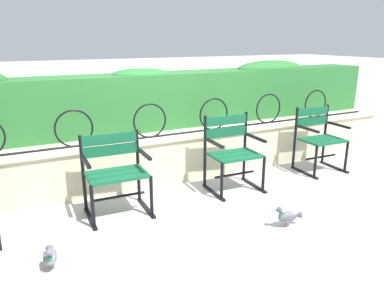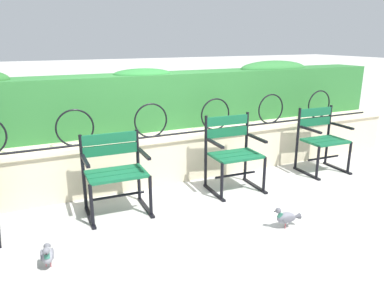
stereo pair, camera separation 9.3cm
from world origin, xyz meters
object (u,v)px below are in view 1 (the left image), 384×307
object	(u,v)px
pigeon_near_chairs	(287,216)
park_chair_centre_left	(115,171)
park_chair_rightmost	(319,137)
pigeon_far_side	(50,256)
park_chair_centre_right	(232,151)

from	to	relation	value
pigeon_near_chairs	park_chair_centre_left	bearing A→B (deg)	141.76
park_chair_rightmost	pigeon_near_chairs	distance (m)	1.91
park_chair_rightmost	pigeon_far_side	bearing A→B (deg)	-167.26
park_chair_centre_right	park_chair_rightmost	size ratio (longest dim) A/B	1.03
park_chair_centre_right	pigeon_near_chairs	world-z (taller)	park_chair_centre_right
park_chair_centre_left	park_chair_rightmost	xyz separation A→B (m)	(2.87, 0.05, 0.01)
pigeon_near_chairs	pigeon_far_side	world-z (taller)	same
park_chair_rightmost	park_chair_centre_right	bearing A→B (deg)	-178.45
park_chair_centre_left	pigeon_far_side	size ratio (longest dim) A/B	2.84
park_chair_centre_left	park_chair_centre_right	distance (m)	1.43
park_chair_rightmost	pigeon_far_side	size ratio (longest dim) A/B	2.99
park_chair_centre_left	pigeon_near_chairs	size ratio (longest dim) A/B	2.84
park_chair_centre_right	park_chair_rightmost	bearing A→B (deg)	1.55
park_chair_rightmost	pigeon_far_side	xyz separation A→B (m)	(-3.64, -0.82, -0.35)
park_chair_centre_left	park_chair_centre_right	xyz separation A→B (m)	(1.43, 0.01, 0.01)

